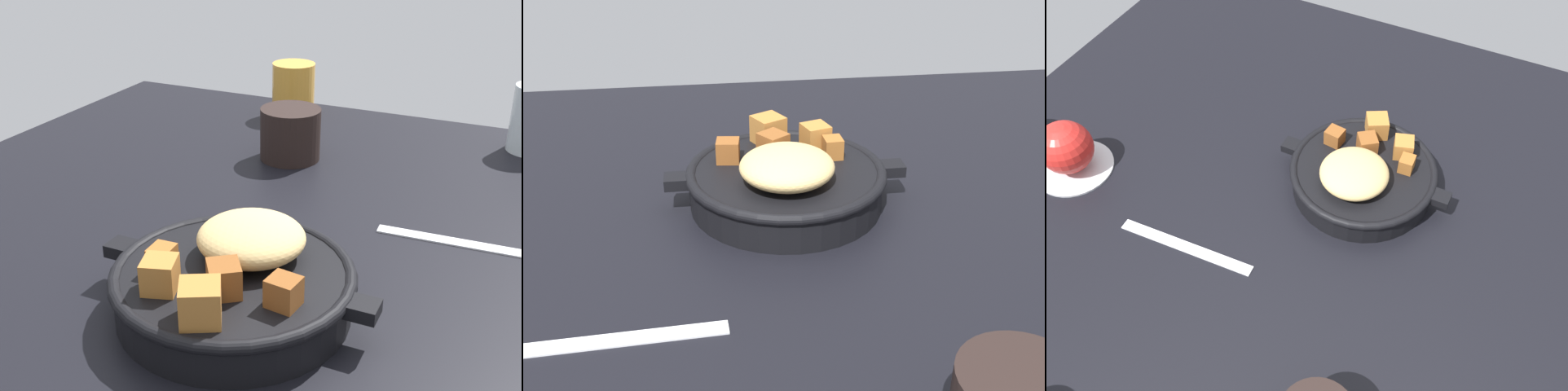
% 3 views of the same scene
% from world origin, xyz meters
% --- Properties ---
extents(ground_plane, '(1.10, 1.02, 0.02)m').
position_xyz_m(ground_plane, '(0.00, 0.00, -0.01)').
color(ground_plane, black).
extents(cast_iron_skillet, '(0.25, 0.21, 0.08)m').
position_xyz_m(cast_iron_skillet, '(-0.05, -0.10, 0.03)').
color(cast_iron_skillet, black).
rests_on(cast_iron_skillet, ground_plane).
extents(saucer_plate, '(0.12, 0.12, 0.01)m').
position_xyz_m(saucer_plate, '(0.36, 0.06, 0.00)').
color(saucer_plate, '#B7BABF').
rests_on(saucer_plate, ground_plane).
extents(red_apple, '(0.08, 0.08, 0.08)m').
position_xyz_m(red_apple, '(0.36, 0.06, 0.05)').
color(red_apple, red).
rests_on(red_apple, saucer_plate).
extents(butter_knife, '(0.20, 0.03, 0.00)m').
position_xyz_m(butter_knife, '(0.13, 0.11, 0.00)').
color(butter_knife, silver).
rests_on(butter_knife, ground_plane).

